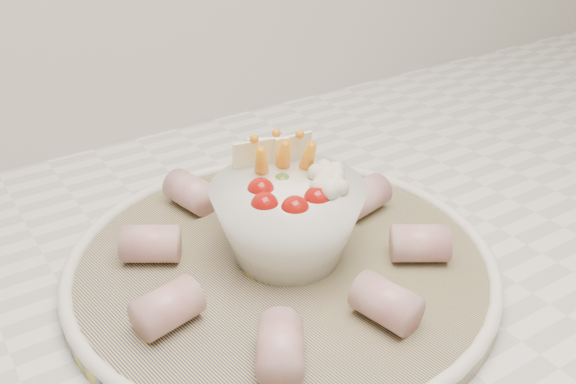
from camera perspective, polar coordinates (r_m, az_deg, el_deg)
serving_platter at (r=0.58m, az=-0.59°, el=-6.32°), size 0.43×0.43×0.02m
veggie_bowl at (r=0.56m, az=0.05°, el=-2.31°), size 0.13×0.13×0.10m
cured_meat_rolls at (r=0.57m, az=-0.70°, el=-4.61°), size 0.29×0.30×0.03m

